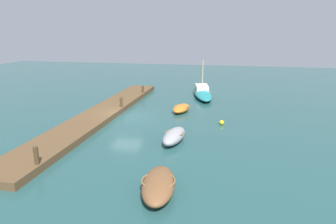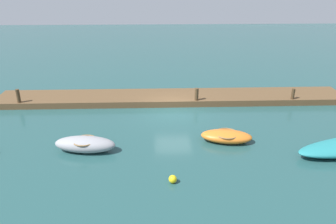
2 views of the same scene
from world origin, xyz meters
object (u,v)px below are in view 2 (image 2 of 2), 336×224
object	(u,v)px
rowboat_grey	(85,144)
dinghy_orange	(226,136)
mooring_post_mid_west	(197,94)
marker_buoy	(173,179)
mooring_post_mid_east	(18,96)
mooring_post_west	(293,94)

from	to	relation	value
rowboat_grey	dinghy_orange	bearing A→B (deg)	-167.63
mooring_post_mid_west	marker_buoy	world-z (taller)	mooring_post_mid_west
mooring_post_mid_east	marker_buoy	world-z (taller)	mooring_post_mid_east
dinghy_orange	mooring_post_mid_east	world-z (taller)	mooring_post_mid_east
dinghy_orange	mooring_post_mid_west	bearing A→B (deg)	-69.40
dinghy_orange	mooring_post_mid_east	xyz separation A→B (m)	(13.24, -5.34, 0.58)
mooring_post_west	mooring_post_mid_east	bearing A→B (deg)	0.00
mooring_post_mid_east	marker_buoy	bearing A→B (deg)	138.05
dinghy_orange	mooring_post_mid_east	distance (m)	14.29
rowboat_grey	mooring_post_mid_east	xyz separation A→B (m)	(5.68, -6.12, 0.50)
rowboat_grey	mooring_post_west	distance (m)	14.66
mooring_post_west	mooring_post_mid_east	world-z (taller)	mooring_post_mid_east
dinghy_orange	rowboat_grey	size ratio (longest dim) A/B	0.90
rowboat_grey	mooring_post_west	size ratio (longest dim) A/B	4.42
mooring_post_west	marker_buoy	world-z (taller)	mooring_post_west
dinghy_orange	rowboat_grey	bearing A→B (deg)	15.53
rowboat_grey	marker_buoy	world-z (taller)	rowboat_grey
mooring_post_mid_west	marker_buoy	xyz separation A→B (m)	(2.11, 9.07, -0.69)
dinghy_orange	marker_buoy	world-z (taller)	dinghy_orange
dinghy_orange	mooring_post_west	world-z (taller)	mooring_post_west
rowboat_grey	marker_buoy	size ratio (longest dim) A/B	9.00
rowboat_grey	marker_buoy	bearing A→B (deg)	152.69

